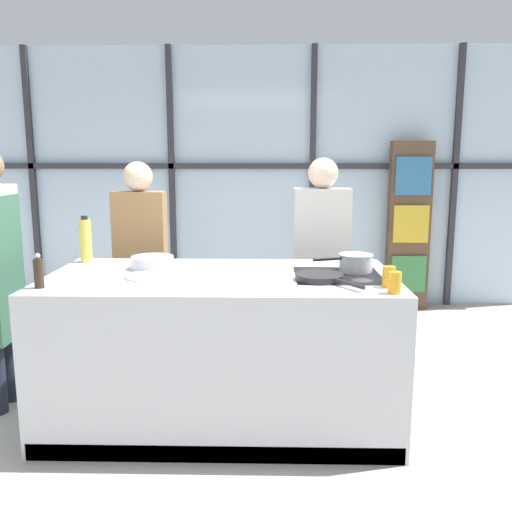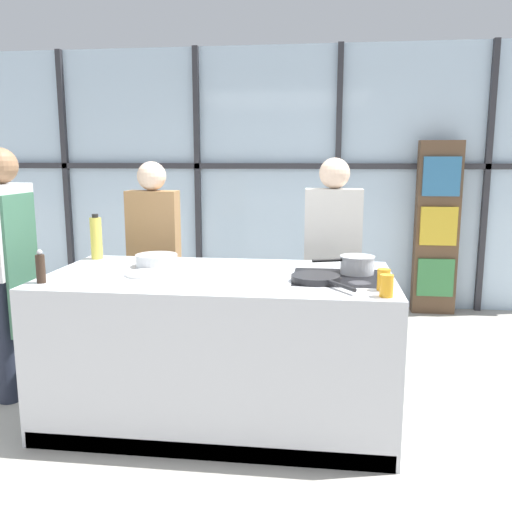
# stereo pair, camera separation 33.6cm
# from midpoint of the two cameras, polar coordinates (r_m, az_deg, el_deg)

# --- Properties ---
(ground_plane) EXTENTS (18.00, 18.00, 0.00)m
(ground_plane) POSITION_cam_midpoint_polar(r_m,az_deg,el_deg) (3.62, -6.35, -16.56)
(ground_plane) COLOR #ADA89E
(back_window_wall) EXTENTS (6.40, 0.10, 2.80)m
(back_window_wall) POSITION_cam_midpoint_polar(r_m,az_deg,el_deg) (6.01, -3.10, 8.15)
(back_window_wall) COLOR silver
(back_window_wall) RESTS_ON ground_plane
(bookshelf) EXTENTS (0.44, 0.19, 1.80)m
(bookshelf) POSITION_cam_midpoint_polar(r_m,az_deg,el_deg) (6.00, 14.26, 3.05)
(bookshelf) COLOR brown
(bookshelf) RESTS_ON ground_plane
(demo_island) EXTENTS (2.10, 1.06, 0.93)m
(demo_island) POSITION_cam_midpoint_polar(r_m,az_deg,el_deg) (3.43, -6.49, -9.64)
(demo_island) COLOR silver
(demo_island) RESTS_ON ground_plane
(spectator_far_left) EXTENTS (0.40, 0.22, 1.60)m
(spectator_far_left) POSITION_cam_midpoint_polar(r_m,az_deg,el_deg) (4.32, -14.25, 0.52)
(spectator_far_left) COLOR black
(spectator_far_left) RESTS_ON ground_plane
(spectator_center_left) EXTENTS (0.43, 0.23, 1.63)m
(spectator_center_left) POSITION_cam_midpoint_polar(r_m,az_deg,el_deg) (4.17, 4.63, 0.57)
(spectator_center_left) COLOR #232838
(spectator_center_left) RESTS_ON ground_plane
(frying_pan) EXTENTS (0.36, 0.45, 0.04)m
(frying_pan) POSITION_cam_midpoint_polar(r_m,az_deg,el_deg) (3.14, 3.75, -2.23)
(frying_pan) COLOR #232326
(frying_pan) RESTS_ON demo_island
(saucepan) EXTENTS (0.38, 0.21, 0.11)m
(saucepan) POSITION_cam_midpoint_polar(r_m,az_deg,el_deg) (3.40, 7.65, -0.67)
(saucepan) COLOR silver
(saucepan) RESTS_ON demo_island
(white_plate) EXTENTS (0.28, 0.28, 0.01)m
(white_plate) POSITION_cam_midpoint_polar(r_m,az_deg,el_deg) (3.32, -14.15, -2.09)
(white_plate) COLOR white
(white_plate) RESTS_ON demo_island
(mixing_bowl) EXTENTS (0.27, 0.27, 0.08)m
(mixing_bowl) POSITION_cam_midpoint_polar(r_m,az_deg,el_deg) (3.56, -13.51, -0.63)
(mixing_bowl) COLOR silver
(mixing_bowl) RESTS_ON demo_island
(oil_bottle) EXTENTS (0.08, 0.08, 0.32)m
(oil_bottle) POSITION_cam_midpoint_polar(r_m,az_deg,el_deg) (3.90, -19.90, 1.55)
(oil_bottle) COLOR #E0CC4C
(oil_bottle) RESTS_ON demo_island
(pepper_grinder) EXTENTS (0.05, 0.05, 0.19)m
(pepper_grinder) POSITION_cam_midpoint_polar(r_m,az_deg,el_deg) (3.24, -24.73, -1.61)
(pepper_grinder) COLOR #332319
(pepper_grinder) RESTS_ON demo_island
(juice_glass_near) EXTENTS (0.07, 0.07, 0.12)m
(juice_glass_near) POSITION_cam_midpoint_polar(r_m,az_deg,el_deg) (2.88, 11.19, -2.80)
(juice_glass_near) COLOR orange
(juice_glass_near) RESTS_ON demo_island
(juice_glass_far) EXTENTS (0.07, 0.07, 0.12)m
(juice_glass_far) POSITION_cam_midpoint_polar(r_m,az_deg,el_deg) (3.02, 10.74, -2.20)
(juice_glass_far) COLOR orange
(juice_glass_far) RESTS_ON demo_island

